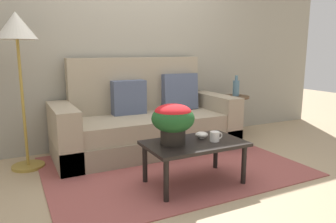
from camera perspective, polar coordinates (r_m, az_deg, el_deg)
ground_plane at (r=3.47m, az=0.51°, el=-9.74°), size 14.00×14.00×0.00m
wall_back at (r=4.27m, az=-6.49°, el=13.00°), size 6.40×0.12×2.77m
area_rug at (r=3.46m, az=0.64°, el=-9.75°), size 2.58×1.87×0.01m
couch at (r=3.93m, az=-3.87°, el=-2.12°), size 2.21×0.88×1.14m
coffee_table at (r=2.94m, az=4.74°, el=-6.39°), size 0.90×0.55×0.40m
side_table at (r=4.70m, az=11.84°, el=0.58°), size 0.41×0.41×0.58m
floor_lamp at (r=3.53m, az=-25.43°, el=11.78°), size 0.40×0.40×1.60m
potted_plant at (r=2.81m, az=0.90°, el=-1.36°), size 0.38×0.38×0.36m
coffee_mug at (r=2.96m, az=8.41°, el=-4.44°), size 0.13×0.09×0.09m
snack_bowl at (r=3.04m, az=6.05°, el=-4.17°), size 0.12×0.12×0.06m
table_vase at (r=4.67m, az=12.10°, el=4.21°), size 0.09×0.09×0.29m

